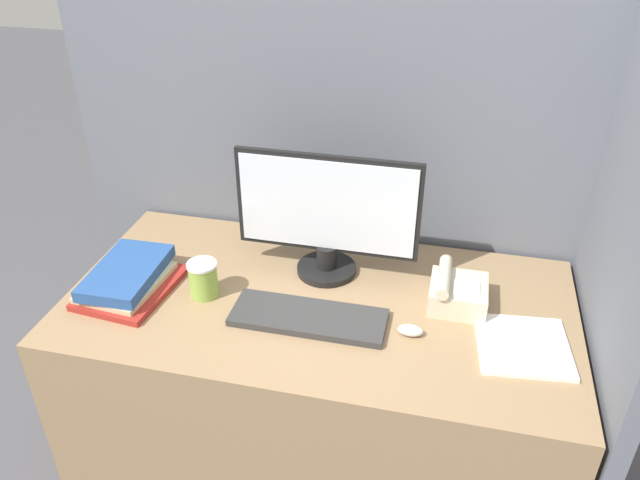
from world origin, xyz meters
The scene contains 10 objects.
cubicle_panel_rear centered at (0.00, 0.79, 0.83)m, with size 1.86×0.04×1.66m.
cubicle_panel_right centered at (0.77, 0.41, 0.83)m, with size 0.04×0.81×1.66m.
desk centered at (0.00, 0.38, 0.37)m, with size 1.46×0.75×0.73m.
monitor centered at (-0.01, 0.53, 0.93)m, with size 0.55×0.18×0.39m.
keyboard centered at (-0.01, 0.28, 0.74)m, with size 0.43×0.15×0.02m.
mouse centered at (0.27, 0.28, 0.75)m, with size 0.07×0.04×0.03m.
coffee_cup centered at (-0.33, 0.33, 0.79)m, with size 0.09×0.09×0.11m.
book_stack centered at (-0.56, 0.30, 0.77)m, with size 0.26×0.32×0.07m.
desk_telephone centered at (0.39, 0.45, 0.78)m, with size 0.16×0.18×0.11m.
paper_pile centered at (0.57, 0.30, 0.74)m, with size 0.26×0.26×0.01m.
Camera 1 is at (0.33, -1.04, 1.83)m, focal length 35.00 mm.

